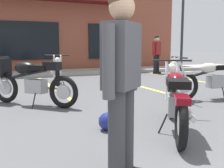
{
  "coord_description": "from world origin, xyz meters",
  "views": [
    {
      "loc": [
        -1.57,
        -0.42,
        1.2
      ],
      "look_at": [
        0.31,
        3.88,
        0.55
      ],
      "focal_mm": 43.71,
      "sensor_mm": 36.0,
      "label": 1
    }
  ],
  "objects_px": {
    "helmet_on_pavement": "(107,122)",
    "motorcycle_green_cafe_racer": "(56,71)",
    "motorcycle_silver_naked": "(28,79)",
    "person_by_back_row": "(157,52)",
    "parking_lot_lamp_post": "(185,7)",
    "motorcycle_blue_standard": "(213,79)",
    "person_in_black_shirt": "(122,76)",
    "motorcycle_foreground_classic": "(176,99)"
  },
  "relations": [
    {
      "from": "person_by_back_row",
      "to": "parking_lot_lamp_post",
      "type": "distance_m",
      "value": 2.65
    },
    {
      "from": "motorcycle_blue_standard",
      "to": "person_in_black_shirt",
      "type": "height_order",
      "value": "person_in_black_shirt"
    },
    {
      "from": "person_by_back_row",
      "to": "motorcycle_foreground_classic",
      "type": "bearing_deg",
      "value": -120.83
    },
    {
      "from": "motorcycle_green_cafe_racer",
      "to": "helmet_on_pavement",
      "type": "bearing_deg",
      "value": -93.61
    },
    {
      "from": "person_in_black_shirt",
      "to": "parking_lot_lamp_post",
      "type": "relative_size",
      "value": 0.36
    },
    {
      "from": "motorcycle_silver_naked",
      "to": "person_in_black_shirt",
      "type": "height_order",
      "value": "person_in_black_shirt"
    },
    {
      "from": "person_by_back_row",
      "to": "helmet_on_pavement",
      "type": "distance_m",
      "value": 8.5
    },
    {
      "from": "person_by_back_row",
      "to": "motorcycle_silver_naked",
      "type": "bearing_deg",
      "value": -143.1
    },
    {
      "from": "motorcycle_silver_naked",
      "to": "person_by_back_row",
      "type": "bearing_deg",
      "value": 36.9
    },
    {
      "from": "motorcycle_silver_naked",
      "to": "motorcycle_green_cafe_racer",
      "type": "height_order",
      "value": "same"
    },
    {
      "from": "motorcycle_silver_naked",
      "to": "motorcycle_green_cafe_racer",
      "type": "bearing_deg",
      "value": 66.25
    },
    {
      "from": "motorcycle_silver_naked",
      "to": "motorcycle_blue_standard",
      "type": "height_order",
      "value": "same"
    },
    {
      "from": "motorcycle_green_cafe_racer",
      "to": "helmet_on_pavement",
      "type": "xyz_separation_m",
      "value": [
        -0.3,
        -4.81,
        -0.33
      ]
    },
    {
      "from": "motorcycle_foreground_classic",
      "to": "motorcycle_blue_standard",
      "type": "height_order",
      "value": "same"
    },
    {
      "from": "motorcycle_green_cafe_racer",
      "to": "person_by_back_row",
      "type": "xyz_separation_m",
      "value": [
        4.84,
        1.92,
        0.49
      ]
    },
    {
      "from": "parking_lot_lamp_post",
      "to": "motorcycle_blue_standard",
      "type": "bearing_deg",
      "value": -122.41
    },
    {
      "from": "motorcycle_silver_naked",
      "to": "motorcycle_blue_standard",
      "type": "relative_size",
      "value": 0.79
    },
    {
      "from": "person_by_back_row",
      "to": "parking_lot_lamp_post",
      "type": "bearing_deg",
      "value": 9.91
    },
    {
      "from": "motorcycle_silver_naked",
      "to": "helmet_on_pavement",
      "type": "relative_size",
      "value": 6.39
    },
    {
      "from": "person_by_back_row",
      "to": "parking_lot_lamp_post",
      "type": "xyz_separation_m",
      "value": [
        1.64,
        0.29,
        2.06
      ]
    },
    {
      "from": "motorcycle_silver_naked",
      "to": "parking_lot_lamp_post",
      "type": "height_order",
      "value": "parking_lot_lamp_post"
    },
    {
      "from": "person_by_back_row",
      "to": "parking_lot_lamp_post",
      "type": "relative_size",
      "value": 0.36
    },
    {
      "from": "person_in_black_shirt",
      "to": "person_by_back_row",
      "type": "relative_size",
      "value": 1.0
    },
    {
      "from": "motorcycle_blue_standard",
      "to": "parking_lot_lamp_post",
      "type": "distance_m",
      "value": 7.32
    },
    {
      "from": "motorcycle_foreground_classic",
      "to": "motorcycle_green_cafe_racer",
      "type": "bearing_deg",
      "value": 96.48
    },
    {
      "from": "motorcycle_green_cafe_racer",
      "to": "parking_lot_lamp_post",
      "type": "xyz_separation_m",
      "value": [
        6.48,
        2.21,
        2.55
      ]
    },
    {
      "from": "motorcycle_blue_standard",
      "to": "helmet_on_pavement",
      "type": "xyz_separation_m",
      "value": [
        -3.1,
        -1.22,
        -0.33
      ]
    },
    {
      "from": "motorcycle_green_cafe_racer",
      "to": "parking_lot_lamp_post",
      "type": "height_order",
      "value": "parking_lot_lamp_post"
    },
    {
      "from": "person_by_back_row",
      "to": "motorcycle_blue_standard",
      "type": "bearing_deg",
      "value": -110.28
    },
    {
      "from": "person_in_black_shirt",
      "to": "parking_lot_lamp_post",
      "type": "bearing_deg",
      "value": 49.34
    },
    {
      "from": "motorcycle_foreground_classic",
      "to": "helmet_on_pavement",
      "type": "relative_size",
      "value": 7.17
    },
    {
      "from": "helmet_on_pavement",
      "to": "motorcycle_green_cafe_racer",
      "type": "bearing_deg",
      "value": 86.39
    },
    {
      "from": "motorcycle_silver_naked",
      "to": "parking_lot_lamp_post",
      "type": "relative_size",
      "value": 0.36
    },
    {
      "from": "motorcycle_foreground_classic",
      "to": "parking_lot_lamp_post",
      "type": "bearing_deg",
      "value": 51.48
    },
    {
      "from": "person_in_black_shirt",
      "to": "parking_lot_lamp_post",
      "type": "distance_m",
      "value": 11.29
    },
    {
      "from": "motorcycle_green_cafe_racer",
      "to": "helmet_on_pavement",
      "type": "distance_m",
      "value": 4.83
    },
    {
      "from": "motorcycle_silver_naked",
      "to": "person_by_back_row",
      "type": "distance_m",
      "value": 7.46
    },
    {
      "from": "motorcycle_silver_naked",
      "to": "parking_lot_lamp_post",
      "type": "distance_m",
      "value": 9.31
    },
    {
      "from": "motorcycle_green_cafe_racer",
      "to": "motorcycle_silver_naked",
      "type": "bearing_deg",
      "value": -113.75
    },
    {
      "from": "motorcycle_silver_naked",
      "to": "motorcycle_foreground_classic",
      "type": "bearing_deg",
      "value": -57.0
    },
    {
      "from": "person_by_back_row",
      "to": "parking_lot_lamp_post",
      "type": "height_order",
      "value": "parking_lot_lamp_post"
    },
    {
      "from": "helmet_on_pavement",
      "to": "person_by_back_row",
      "type": "bearing_deg",
      "value": 52.62
    }
  ]
}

